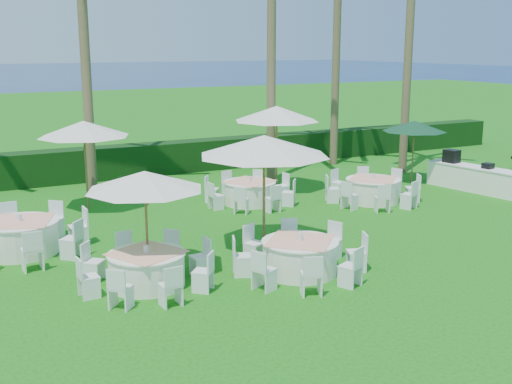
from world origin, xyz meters
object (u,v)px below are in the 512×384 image
(umbrella_a, at_px, (145,181))
(banquet_table_f, at_px, (373,190))
(banquet_table_b, at_px, (300,256))
(banquet_table_d, at_px, (21,236))
(buffet_table, at_px, (476,178))
(umbrella_b, at_px, (264,146))
(umbrella_green, at_px, (414,126))
(banquet_table_e, at_px, (250,192))
(banquet_table_a, at_px, (147,268))
(umbrella_c, at_px, (84,129))
(umbrella_d, at_px, (277,114))

(umbrella_a, bearing_deg, banquet_table_f, 20.80)
(banquet_table_b, relative_size, banquet_table_d, 0.90)
(banquet_table_f, xyz_separation_m, umbrella_a, (-8.55, -3.25, 1.74))
(banquet_table_b, relative_size, umbrella_a, 1.14)
(buffet_table, bearing_deg, umbrella_b, -165.93)
(banquet_table_d, relative_size, umbrella_a, 1.27)
(umbrella_a, height_order, umbrella_green, umbrella_a)
(banquet_table_d, height_order, umbrella_b, umbrella_b)
(banquet_table_e, relative_size, umbrella_a, 1.14)
(banquet_table_f, distance_m, umbrella_a, 9.31)
(banquet_table_a, distance_m, umbrella_b, 4.05)
(umbrella_b, height_order, umbrella_c, umbrella_b)
(banquet_table_f, bearing_deg, buffet_table, -5.65)
(banquet_table_d, height_order, umbrella_green, umbrella_green)
(umbrella_b, relative_size, umbrella_d, 1.09)
(umbrella_green, relative_size, buffet_table, 0.62)
(banquet_table_a, relative_size, umbrella_a, 1.13)
(banquet_table_f, distance_m, umbrella_b, 6.53)
(banquet_table_a, bearing_deg, banquet_table_f, 23.13)
(umbrella_a, relative_size, umbrella_b, 0.80)
(banquet_table_e, distance_m, umbrella_b, 5.27)
(banquet_table_d, bearing_deg, buffet_table, -0.60)
(banquet_table_f, relative_size, umbrella_b, 0.93)
(umbrella_b, height_order, buffet_table, umbrella_b)
(umbrella_d, distance_m, buffet_table, 7.22)
(banquet_table_e, xyz_separation_m, umbrella_b, (-1.86, -4.40, 2.22))
(umbrella_c, bearing_deg, buffet_table, -16.13)
(banquet_table_d, relative_size, buffet_table, 0.86)
(umbrella_b, distance_m, umbrella_green, 9.82)
(banquet_table_f, bearing_deg, umbrella_green, 29.41)
(banquet_table_e, xyz_separation_m, umbrella_c, (-4.73, 1.60, 2.10))
(umbrella_c, relative_size, umbrella_green, 1.18)
(banquet_table_b, bearing_deg, umbrella_c, 110.03)
(banquet_table_e, bearing_deg, banquet_table_b, -107.21)
(banquet_table_a, xyz_separation_m, umbrella_a, (0.18, 0.48, 1.76))
(banquet_table_b, height_order, umbrella_c, umbrella_c)
(banquet_table_d, distance_m, banquet_table_e, 7.38)
(umbrella_a, distance_m, umbrella_d, 8.97)
(banquet_table_a, bearing_deg, umbrella_green, 24.87)
(umbrella_a, height_order, umbrella_b, umbrella_b)
(banquet_table_e, height_order, banquet_table_f, banquet_table_f)
(banquet_table_d, distance_m, umbrella_c, 4.69)
(banquet_table_a, bearing_deg, umbrella_d, 44.01)
(banquet_table_d, xyz_separation_m, umbrella_a, (2.20, -3.00, 1.71))
(banquet_table_a, xyz_separation_m, umbrella_d, (6.78, 6.55, 2.29))
(umbrella_c, bearing_deg, umbrella_b, -64.49)
(umbrella_b, bearing_deg, banquet_table_d, 154.18)
(banquet_table_b, xyz_separation_m, umbrella_b, (0.04, 1.75, 2.21))
(umbrella_a, xyz_separation_m, umbrella_c, (0.22, 6.44, 0.35))
(banquet_table_b, bearing_deg, buffet_table, 23.31)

